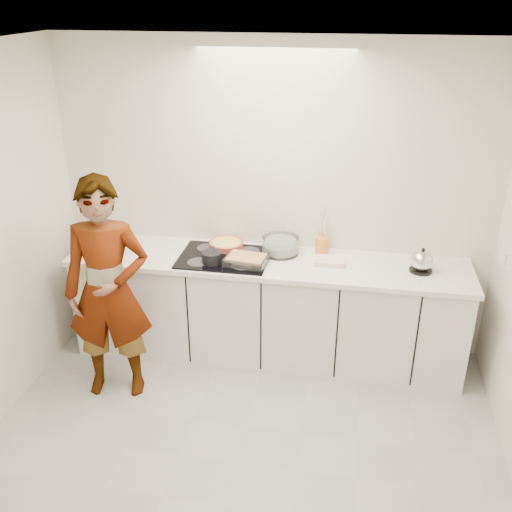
% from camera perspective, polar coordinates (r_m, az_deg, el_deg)
% --- Properties ---
extents(floor, '(3.60, 3.20, 0.00)m').
position_cam_1_polar(floor, '(4.09, -1.97, -19.95)').
color(floor, '#A8A8A5').
rests_on(floor, ground).
extents(ceiling, '(3.60, 3.20, 0.00)m').
position_cam_1_polar(ceiling, '(2.89, -2.78, 19.28)').
color(ceiling, white).
rests_on(ceiling, wall_back).
extents(wall_back, '(3.60, 0.00, 2.60)m').
position_cam_1_polar(wall_back, '(4.73, 1.76, 5.50)').
color(wall_back, silver).
rests_on(wall_back, ground).
extents(base_cabinets, '(3.20, 0.58, 0.87)m').
position_cam_1_polar(base_cabinets, '(4.82, 1.06, -5.51)').
color(base_cabinets, silver).
rests_on(base_cabinets, floor).
extents(countertop, '(3.24, 0.64, 0.04)m').
position_cam_1_polar(countertop, '(4.60, 1.11, -0.64)').
color(countertop, white).
rests_on(countertop, base_cabinets).
extents(hob, '(0.72, 0.54, 0.01)m').
position_cam_1_polar(hob, '(4.63, -3.21, -0.12)').
color(hob, black).
rests_on(hob, countertop).
extents(tart_dish, '(0.35, 0.35, 0.05)m').
position_cam_1_polar(tart_dish, '(4.79, -3.00, 1.20)').
color(tart_dish, '#BA462E').
rests_on(tart_dish, hob).
extents(saucepan, '(0.20, 0.20, 0.15)m').
position_cam_1_polar(saucepan, '(4.52, -4.45, -0.11)').
color(saucepan, black).
rests_on(saucepan, hob).
extents(baking_dish, '(0.35, 0.27, 0.06)m').
position_cam_1_polar(baking_dish, '(4.49, -0.95, -0.35)').
color(baking_dish, silver).
rests_on(baking_dish, hob).
extents(mixing_bowl, '(0.34, 0.34, 0.14)m').
position_cam_1_polar(mixing_bowl, '(4.69, 2.47, 1.01)').
color(mixing_bowl, silver).
rests_on(mixing_bowl, countertop).
extents(tea_towel, '(0.24, 0.18, 0.04)m').
position_cam_1_polar(tea_towel, '(4.57, 7.36, -0.52)').
color(tea_towel, white).
rests_on(tea_towel, countertop).
extents(kettle, '(0.23, 0.23, 0.20)m').
position_cam_1_polar(kettle, '(4.56, 16.24, -0.54)').
color(kettle, black).
rests_on(kettle, countertop).
extents(utensil_crock, '(0.12, 0.12, 0.14)m').
position_cam_1_polar(utensil_crock, '(4.73, 6.61, 1.11)').
color(utensil_crock, orange).
rests_on(utensil_crock, countertop).
extents(cook, '(0.70, 0.53, 1.75)m').
position_cam_1_polar(cook, '(4.35, -14.57, -3.42)').
color(cook, silver).
rests_on(cook, floor).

